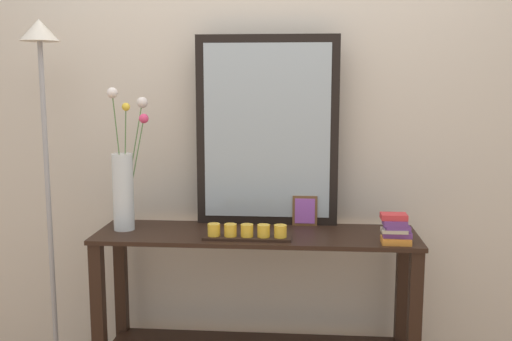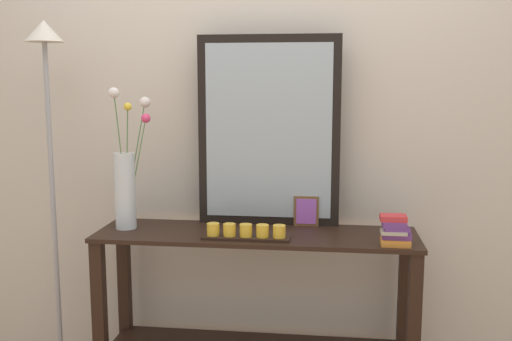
% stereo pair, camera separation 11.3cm
% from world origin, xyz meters
% --- Properties ---
extents(wall_back, '(6.40, 0.08, 2.70)m').
position_xyz_m(wall_back, '(0.00, 0.33, 1.35)').
color(wall_back, beige).
rests_on(wall_back, ground).
extents(console_table, '(1.48, 0.41, 0.82)m').
position_xyz_m(console_table, '(0.00, 0.00, 0.51)').
color(console_table, black).
rests_on(console_table, ground).
extents(mirror_leaning, '(0.68, 0.03, 0.91)m').
position_xyz_m(mirror_leaning, '(0.04, 0.17, 1.28)').
color(mirror_leaning, black).
rests_on(mirror_leaning, console_table).
extents(tall_vase_left, '(0.16, 0.23, 0.67)m').
position_xyz_m(tall_vase_left, '(-0.62, 0.01, 1.04)').
color(tall_vase_left, silver).
rests_on(tall_vase_left, console_table).
extents(candle_tray, '(0.39, 0.09, 0.07)m').
position_xyz_m(candle_tray, '(-0.03, -0.11, 0.85)').
color(candle_tray, black).
rests_on(candle_tray, console_table).
extents(picture_frame_small, '(0.12, 0.01, 0.15)m').
position_xyz_m(picture_frame_small, '(0.22, 0.16, 0.89)').
color(picture_frame_small, brown).
rests_on(picture_frame_small, console_table).
extents(book_stack, '(0.13, 0.10, 0.13)m').
position_xyz_m(book_stack, '(0.61, -0.13, 0.88)').
color(book_stack, orange).
rests_on(book_stack, console_table).
extents(floor_lamp, '(0.24, 0.24, 1.80)m').
position_xyz_m(floor_lamp, '(-1.01, 0.05, 1.21)').
color(floor_lamp, '#9E9EA3').
rests_on(floor_lamp, ground).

